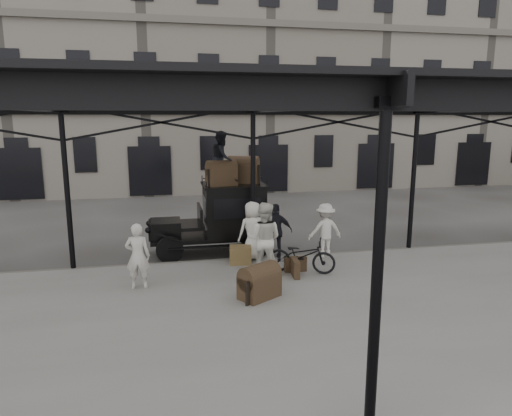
{
  "coord_description": "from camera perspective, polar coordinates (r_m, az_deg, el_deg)",
  "views": [
    {
      "loc": [
        -2.46,
        -10.62,
        4.19
      ],
      "look_at": [
        0.01,
        1.6,
        1.7
      ],
      "focal_mm": 32.0,
      "sensor_mm": 36.0,
      "label": 1
    }
  ],
  "objects": [
    {
      "name": "porter_official",
      "position": [
        13.2,
        2.52,
        -2.91
      ],
      "size": [
        0.99,
        0.53,
        1.61
      ],
      "primitive_type": "imported",
      "rotation": [
        0.0,
        0.0,
        2.98
      ],
      "color": "black",
      "rests_on": "platform"
    },
    {
      "name": "steamer_trunk_roof_near",
      "position": [
        13.67,
        -4.35,
        4.15
      ],
      "size": [
        0.96,
        0.7,
        0.63
      ],
      "primitive_type": null,
      "rotation": [
        0.0,
        0.0,
        0.22
      ],
      "color": "#43351F",
      "rests_on": "taxi"
    },
    {
      "name": "porter_roof",
      "position": [
        13.78,
        -4.25,
        6.25
      ],
      "size": [
        0.79,
        0.91,
        1.61
      ],
      "primitive_type": "imported",
      "rotation": [
        0.0,
        0.0,
        1.32
      ],
      "color": "black",
      "rests_on": "taxi"
    },
    {
      "name": "building_frontage",
      "position": [
        28.86,
        -6.75,
        16.81
      ],
      "size": [
        64.0,
        8.0,
        14.0
      ],
      "primitive_type": "cube",
      "color": "slate",
      "rests_on": "ground"
    },
    {
      "name": "porter_midleft",
      "position": [
        11.76,
        0.99,
        -3.9
      ],
      "size": [
        1.14,
        1.04,
        1.92
      ],
      "primitive_type": "imported",
      "rotation": [
        0.0,
        0.0,
        2.73
      ],
      "color": "beige",
      "rests_on": "platform"
    },
    {
      "name": "porter_left",
      "position": [
        11.24,
        -14.56,
        -5.83
      ],
      "size": [
        0.63,
        0.45,
        1.6
      ],
      "primitive_type": "imported",
      "rotation": [
        0.0,
        0.0,
        3.02
      ],
      "color": "beige",
      "rests_on": "platform"
    },
    {
      "name": "porter_centre",
      "position": [
        13.05,
        -0.44,
        -2.86
      ],
      "size": [
        0.92,
        0.7,
        1.7
      ],
      "primitive_type": "imported",
      "rotation": [
        0.0,
        0.0,
        3.35
      ],
      "color": "silver",
      "rests_on": "platform"
    },
    {
      "name": "suitcase_flat",
      "position": [
        12.25,
        4.95,
        -7.02
      ],
      "size": [
        0.6,
        0.17,
        0.4
      ],
      "primitive_type": "cube",
      "rotation": [
        0.0,
        0.0,
        0.03
      ],
      "color": "#43351F",
      "rests_on": "platform"
    },
    {
      "name": "ground",
      "position": [
        11.68,
        1.55,
        -9.74
      ],
      "size": [
        120.0,
        120.0,
        0.0
      ],
      "primitive_type": "plane",
      "color": "#383533",
      "rests_on": "ground"
    },
    {
      "name": "platform",
      "position": [
        9.86,
        4.23,
        -13.4
      ],
      "size": [
        28.0,
        8.0,
        0.15
      ],
      "primitive_type": "cube",
      "color": "slate",
      "rests_on": "ground"
    },
    {
      "name": "bicycle",
      "position": [
        12.11,
        5.71,
        -5.92
      ],
      "size": [
        1.88,
        1.28,
        0.94
      ],
      "primitive_type": "imported",
      "rotation": [
        0.0,
        0.0,
        1.16
      ],
      "color": "black",
      "rests_on": "platform"
    },
    {
      "name": "steamer_trunk_roof_far",
      "position": [
        14.22,
        -1.57,
        4.58
      ],
      "size": [
        1.09,
        0.88,
        0.69
      ],
      "primitive_type": null,
      "rotation": [
        0.0,
        0.0,
        -0.37
      ],
      "color": "#43351F",
      "rests_on": "taxi"
    },
    {
      "name": "taxi",
      "position": [
        14.14,
        -4.07,
        -0.92
      ],
      "size": [
        3.65,
        1.55,
        2.18
      ],
      "color": "black",
      "rests_on": "ground"
    },
    {
      "name": "canopy",
      "position": [
        9.24,
        4.16,
        13.79
      ],
      "size": [
        22.5,
        9.0,
        4.74
      ],
      "color": "black",
      "rests_on": "ground"
    },
    {
      "name": "steamer_trunk_platform",
      "position": [
        10.48,
        0.43,
        -9.44
      ],
      "size": [
        1.06,
        0.95,
        0.66
      ],
      "primitive_type": null,
      "rotation": [
        0.0,
        0.0,
        0.56
      ],
      "color": "#43351F",
      "rests_on": "platform"
    },
    {
      "name": "porter_right",
      "position": [
        13.57,
        8.63,
        -2.71
      ],
      "size": [
        1.04,
        0.64,
        1.57
      ],
      "primitive_type": "imported",
      "rotation": [
        0.0,
        0.0,
        3.19
      ],
      "color": "silver",
      "rests_on": "platform"
    },
    {
      "name": "wicker_hamper",
      "position": [
        12.84,
        -1.96,
        -5.88
      ],
      "size": [
        0.66,
        0.53,
        0.5
      ],
      "primitive_type": "cube",
      "rotation": [
        0.0,
        0.0,
        -0.15
      ],
      "color": "brown",
      "rests_on": "platform"
    },
    {
      "name": "suitcase_upright",
      "position": [
        11.89,
        4.91,
        -7.46
      ],
      "size": [
        0.21,
        0.61,
        0.45
      ],
      "primitive_type": "cube",
      "rotation": [
        0.0,
        0.0,
        -0.09
      ],
      "color": "#43351F",
      "rests_on": "platform"
    }
  ]
}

